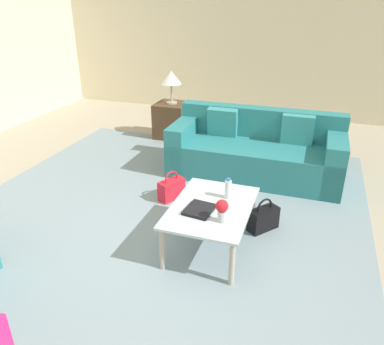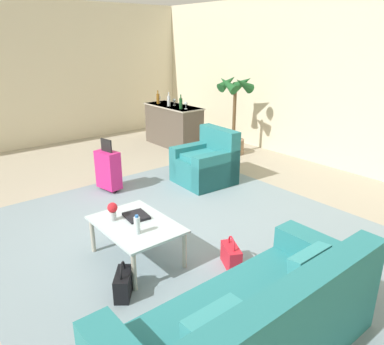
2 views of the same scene
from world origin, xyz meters
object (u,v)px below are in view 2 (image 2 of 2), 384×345
(handbag_black, at_px, (123,283))
(wine_bottle_green, at_px, (181,103))
(coffee_table_book, at_px, (136,216))
(flower_vase, at_px, (113,210))
(water_bottle, at_px, (137,225))
(potted_palm, at_px, (234,114))
(wine_bottle_amber, at_px, (158,98))
(wine_glass_leftmost, at_px, (159,98))
(wine_bottle_clear, at_px, (169,101))
(wine_glass_right_of_centre, at_px, (186,104))
(wine_glass_left_of_centre, at_px, (174,100))
(handbag_red, at_px, (231,256))
(couch, at_px, (254,335))
(suitcase_magenta, at_px, (108,169))
(armchair, at_px, (207,165))
(bar_console, at_px, (173,125))
(coffee_table, at_px, (136,228))

(handbag_black, bearing_deg, wine_bottle_green, 135.90)
(coffee_table_book, xyz_separation_m, flower_vase, (-0.10, -0.23, 0.11))
(water_bottle, distance_m, potted_palm, 4.51)
(coffee_table_book, height_order, wine_bottle_amber, wine_bottle_amber)
(wine_glass_leftmost, relative_size, wine_bottle_clear, 0.51)
(wine_glass_leftmost, distance_m, wine_glass_right_of_centre, 1.01)
(flower_vase, distance_m, wine_glass_left_of_centre, 4.66)
(handbag_red, bearing_deg, couch, -37.79)
(flower_vase, xyz_separation_m, potted_palm, (-1.98, 3.85, 0.28))
(coffee_table_book, distance_m, suitcase_magenta, 1.98)
(wine_glass_leftmost, bearing_deg, suitcase_magenta, -49.79)
(wine_glass_leftmost, relative_size, potted_palm, 0.09)
(wine_bottle_green, xyz_separation_m, suitcase_magenta, (1.07, -2.29, -0.67))
(couch, xyz_separation_m, flower_vase, (-2.01, -0.05, 0.27))
(water_bottle, relative_size, wine_glass_left_of_centre, 1.32)
(wine_bottle_amber, bearing_deg, armchair, -17.34)
(wine_bottle_green, xyz_separation_m, handbag_red, (3.83, -2.28, -0.90))
(water_bottle, distance_m, bar_console, 4.89)
(bar_console, relative_size, wine_bottle_green, 4.93)
(wine_bottle_amber, bearing_deg, wine_bottle_clear, 0.00)
(bar_console, xyz_separation_m, wine_glass_left_of_centre, (-0.00, 0.03, 0.55))
(armchair, bearing_deg, potted_palm, 120.55)
(coffee_table_book, relative_size, flower_vase, 1.32)
(bar_console, relative_size, wine_bottle_clear, 4.93)
(wine_bottle_green, height_order, potted_palm, potted_palm)
(wine_bottle_amber, relative_size, suitcase_magenta, 0.35)
(armchair, xyz_separation_m, potted_palm, (-0.90, 1.53, 0.54))
(wine_glass_leftmost, relative_size, wine_bottle_green, 0.51)
(handbag_black, bearing_deg, coffee_table, 136.54)
(wine_bottle_amber, bearing_deg, wine_glass_right_of_centre, 4.57)
(coffee_table, bearing_deg, potted_palm, 120.74)
(couch, relative_size, wine_bottle_green, 7.32)
(wine_glass_right_of_centre, relative_size, handbag_red, 0.43)
(wine_glass_left_of_centre, bearing_deg, couch, -31.44)
(wine_glass_right_of_centre, distance_m, wine_bottle_amber, 0.92)
(wine_glass_right_of_centre, xyz_separation_m, wine_bottle_clear, (-0.50, -0.07, 0.01))
(flower_vase, xyz_separation_m, wine_bottle_amber, (-3.70, 3.14, 0.46))
(armchair, bearing_deg, wine_bottle_green, 155.25)
(armchair, height_order, wine_bottle_green, wine_bottle_green)
(bar_console, distance_m, handbag_red, 4.90)
(wine_glass_right_of_centre, relative_size, handbag_black, 0.43)
(suitcase_magenta, bearing_deg, wine_bottle_green, 115.11)
(couch, distance_m, armchair, 3.83)
(water_bottle, distance_m, flower_vase, 0.42)
(armchair, relative_size, flower_vase, 4.38)
(coffee_table, bearing_deg, wine_glass_right_of_centre, 134.39)
(wine_bottle_clear, distance_m, potted_palm, 1.49)
(water_bottle, relative_size, suitcase_magenta, 0.24)
(bar_console, xyz_separation_m, handbag_black, (3.95, -3.53, -0.34))
(bar_console, distance_m, wine_bottle_amber, 0.70)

